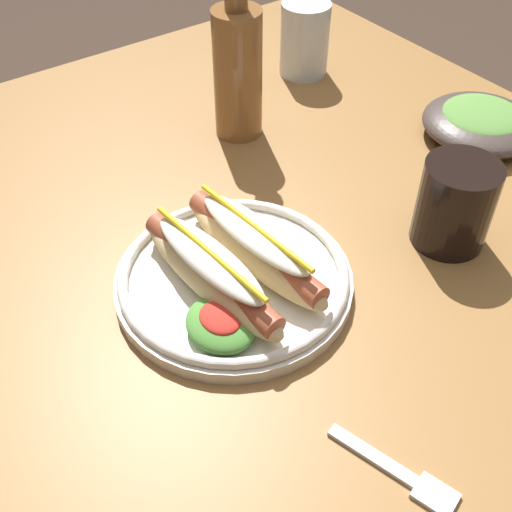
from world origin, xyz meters
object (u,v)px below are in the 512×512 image
(fork, at_px, (401,474))
(soda_cup, at_px, (455,204))
(water_cup, at_px, (305,39))
(glass_bottle, at_px, (238,68))
(hot_dog_plate, at_px, (233,272))
(side_bowl, at_px, (481,122))

(fork, relative_size, soda_cup, 1.15)
(water_cup, relative_size, glass_bottle, 0.45)
(fork, xyz_separation_m, water_cup, (-0.60, 0.38, 0.06))
(hot_dog_plate, distance_m, side_bowl, 0.46)
(glass_bottle, relative_size, side_bowl, 1.55)
(hot_dog_plate, bearing_deg, soda_cup, 72.28)
(water_cup, bearing_deg, soda_cup, -15.86)
(glass_bottle, distance_m, side_bowl, 0.35)
(fork, relative_size, side_bowl, 0.74)
(hot_dog_plate, xyz_separation_m, glass_bottle, (-0.26, 0.18, 0.07))
(side_bowl, bearing_deg, fork, -56.44)
(soda_cup, bearing_deg, hot_dog_plate, -107.72)
(glass_bottle, bearing_deg, water_cup, 114.03)
(hot_dog_plate, xyz_separation_m, water_cup, (-0.34, 0.37, 0.03))
(water_cup, bearing_deg, fork, -32.13)
(fork, distance_m, glass_bottle, 0.56)
(side_bowl, bearing_deg, glass_bottle, -128.32)
(glass_bottle, bearing_deg, hot_dog_plate, -35.86)
(hot_dog_plate, distance_m, glass_bottle, 0.32)
(side_bowl, bearing_deg, hot_dog_plate, -84.70)
(water_cup, relative_size, side_bowl, 0.71)
(water_cup, bearing_deg, hot_dog_plate, -47.64)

